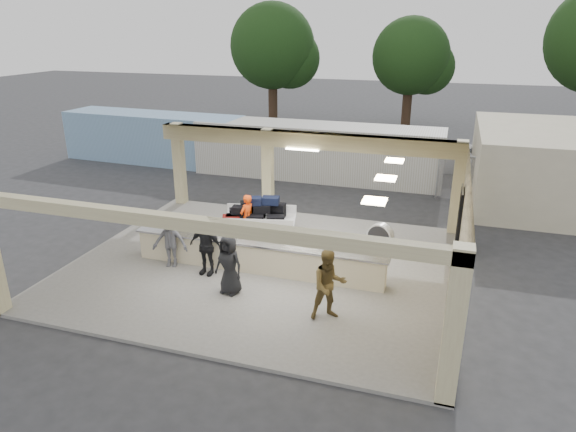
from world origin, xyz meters
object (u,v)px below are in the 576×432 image
(passenger_a, at_px, (329,285))
(container_white, at_px, (317,151))
(passenger_b, at_px, (206,246))
(car_dark, at_px, (456,157))
(luggage_cart, at_px, (257,216))
(car_white_a, at_px, (466,160))
(drum_fan, at_px, (380,236))
(baggage_handler, at_px, (247,218))
(baggage_counter, at_px, (257,257))
(passenger_c, at_px, (170,241))
(passenger_d, at_px, (229,264))
(container_blue, at_px, (154,138))

(passenger_a, distance_m, container_white, 13.65)
(passenger_b, distance_m, container_white, 11.77)
(car_dark, bearing_deg, passenger_a, -175.08)
(luggage_cart, xyz_separation_m, car_white_a, (7.23, 11.42, -0.15))
(drum_fan, bearing_deg, passenger_b, -128.17)
(baggage_handler, xyz_separation_m, car_dark, (6.97, 12.65, -0.25))
(baggage_counter, relative_size, luggage_cart, 2.84)
(baggage_counter, xyz_separation_m, passenger_b, (-1.42, -0.62, 0.43))
(passenger_c, relative_size, passenger_d, 0.99)
(baggage_counter, height_order, passenger_c, passenger_c)
(luggage_cart, relative_size, passenger_c, 1.65)
(baggage_counter, bearing_deg, passenger_d, -99.39)
(passenger_a, bearing_deg, baggage_counter, 115.44)
(car_white_a, height_order, container_white, container_white)
(container_blue, bearing_deg, passenger_c, -54.12)
(luggage_cart, relative_size, drum_fan, 2.92)
(car_white_a, relative_size, car_dark, 1.26)
(baggage_handler, xyz_separation_m, passenger_c, (-1.54, -2.68, 0.02))
(passenger_c, relative_size, car_dark, 0.41)
(passenger_a, height_order, container_white, container_white)
(passenger_c, bearing_deg, passenger_a, -25.69)
(passenger_c, bearing_deg, baggage_handler, 49.52)
(car_white_a, bearing_deg, passenger_c, 165.74)
(baggage_handler, distance_m, container_white, 8.97)
(passenger_b, bearing_deg, container_blue, 130.90)
(luggage_cart, distance_m, car_white_a, 13.52)
(car_dark, bearing_deg, passenger_c, 166.06)
(passenger_b, relative_size, passenger_d, 1.04)
(baggage_handler, relative_size, car_white_a, 0.32)
(passenger_b, bearing_deg, drum_fan, 38.11)
(drum_fan, relative_size, passenger_c, 0.56)
(baggage_counter, bearing_deg, car_dark, 68.72)
(passenger_a, relative_size, car_dark, 0.46)
(passenger_d, distance_m, container_blue, 16.72)
(passenger_b, relative_size, container_white, 0.15)
(luggage_cart, height_order, passenger_c, passenger_c)
(baggage_counter, distance_m, container_white, 11.21)
(passenger_a, xyz_separation_m, passenger_b, (-4.18, 1.36, -0.04))
(luggage_cart, distance_m, passenger_c, 3.55)
(baggage_handler, relative_size, container_blue, 0.17)
(luggage_cart, bearing_deg, passenger_a, -63.80)
(container_blue, bearing_deg, car_white_a, 10.79)
(passenger_d, distance_m, container_white, 12.68)
(container_white, bearing_deg, container_blue, 177.68)
(car_dark, height_order, container_blue, container_blue)
(baggage_handler, distance_m, passenger_a, 5.74)
(luggage_cart, bearing_deg, container_white, 77.15)
(luggage_cart, height_order, passenger_b, passenger_b)
(drum_fan, xyz_separation_m, passenger_b, (-4.87, -3.33, 0.39))
(passenger_a, bearing_deg, container_blue, 105.76)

